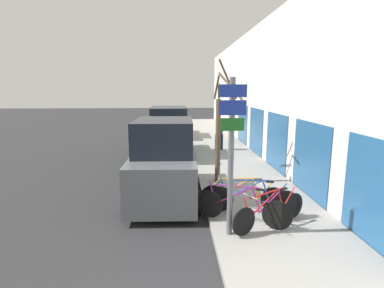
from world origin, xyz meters
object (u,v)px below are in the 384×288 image
bicycle_3 (243,196)px  bicycle_0 (270,211)px  bicycle_2 (252,199)px  parked_car_2 (172,124)px  signpost (231,152)px  parked_car_0 (164,164)px  parked_car_1 (169,135)px  street_tree (219,130)px  pedestrian_near (219,132)px  bicycle_1 (242,207)px

bicycle_3 → bicycle_0: bearing=-147.6°
bicycle_2 → parked_car_2: parked_car_2 is taller
signpost → parked_car_2: (-1.44, 14.46, -1.09)m
parked_car_0 → signpost: bearing=-58.8°
signpost → bicycle_3: bearing=66.2°
bicycle_3 → parked_car_1: 7.42m
bicycle_2 → street_tree: 3.13m
signpost → bicycle_3: 2.12m
bicycle_0 → street_tree: (-0.74, 3.48, 1.45)m
street_tree → bicycle_3: bearing=-83.0°
bicycle_0 → bicycle_2: bicycle_2 is taller
bicycle_2 → bicycle_3: (-0.20, 0.28, -0.01)m
parked_car_1 → pedestrian_near: 2.81m
bicycle_1 → bicycle_2: (0.40, 0.54, -0.01)m
bicycle_1 → bicycle_3: bearing=13.5°
bicycle_3 → bicycle_2: bearing=-135.1°
parked_car_1 → street_tree: size_ratio=1.11×
bicycle_3 → street_tree: size_ratio=0.53×
bicycle_1 → parked_car_1: parked_car_1 is taller
bicycle_0 → parked_car_2: (-2.47, 14.12, 0.42)m
bicycle_3 → pedestrian_near: pedestrian_near is taller
bicycle_2 → parked_car_0: 2.90m
signpost → street_tree: 3.83m
bicycle_3 → parked_car_2: size_ratio=0.47×
parked_car_1 → bicycle_3: bearing=-74.4°
bicycle_2 → street_tree: (-0.50, 2.74, 1.44)m
signpost → bicycle_2: signpost is taller
bicycle_0 → bicycle_2: bearing=-12.1°
bicycle_1 → parked_car_0: 2.96m
signpost → pedestrian_near: signpost is taller
parked_car_0 → parked_car_2: size_ratio=0.89×
bicycle_0 → bicycle_1: 0.67m
parked_car_0 → street_tree: street_tree is taller
bicycle_0 → parked_car_2: parked_car_2 is taller
bicycle_1 → bicycle_3: 0.84m
bicycle_2 → parked_car_0: parked_car_0 is taller
bicycle_1 → pedestrian_near: 8.91m
parked_car_0 → parked_car_2: bearing=91.0°
bicycle_1 → street_tree: 3.58m
parked_car_0 → parked_car_1: parked_car_1 is taller
bicycle_0 → parked_car_0: parked_car_0 is taller
pedestrian_near → bicycle_2: bearing=-98.5°
bicycle_2 → parked_car_0: size_ratio=0.54×
signpost → pedestrian_near: bearing=83.3°
bicycle_2 → bicycle_3: size_ratio=1.02×
bicycle_1 → pedestrian_near: pedestrian_near is taller
bicycle_3 → parked_car_2: bearing=18.0°
parked_car_0 → street_tree: size_ratio=1.01×
bicycle_0 → bicycle_3: 1.11m
bicycle_0 → street_tree: 3.85m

